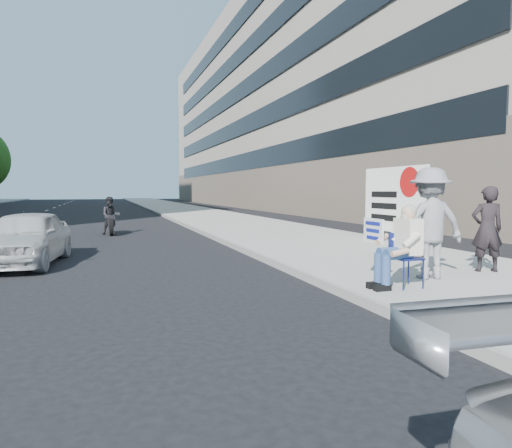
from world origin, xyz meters
name	(u,v)px	position (x,y,z in m)	size (l,w,h in m)	color
ground	(214,273)	(0.00, 0.00, 0.00)	(160.00, 160.00, 0.00)	black
near_sidewalk	(203,215)	(4.00, 20.00, 0.07)	(5.00, 120.00, 0.15)	gray
near_building	(308,104)	(17.00, 32.00, 10.00)	(14.00, 70.00, 20.00)	gray
seated_protester	(400,242)	(2.29, -2.94, 0.87)	(0.83, 1.11, 1.31)	navy
jogger	(430,223)	(3.24, -2.46, 1.11)	(1.24, 0.71, 1.92)	gray
pedestrian_woman	(487,229)	(4.71, -2.26, 0.95)	(0.59, 0.38, 1.61)	black
protest_banner	(394,200)	(5.96, 2.37, 1.40)	(0.08, 3.06, 2.20)	#4C4C4C
white_sedan_near	(26,237)	(-3.77, 2.41, 0.61)	(1.45, 3.61, 1.23)	silver
motorcycle	(111,218)	(-1.83, 9.12, 0.64)	(0.71, 2.04, 1.42)	black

